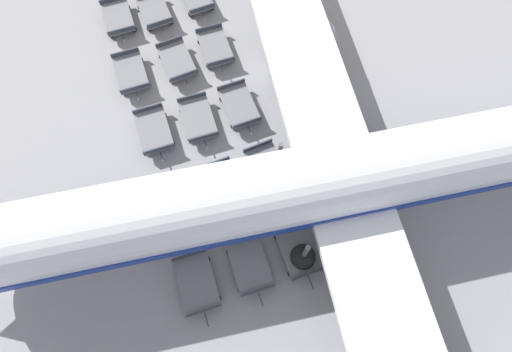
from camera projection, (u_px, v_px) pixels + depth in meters
The scene contains 15 objects.
airplane at pixel (365, 175), 18.86m from camera, with size 36.58×44.48×12.69m.
baggage_dolly_row_near_col_b at pixel (118, 18), 26.39m from camera, with size 3.66×2.02×0.92m.
baggage_dolly_row_near_col_c at pixel (131, 73), 24.71m from camera, with size 3.66×2.02×0.92m.
baggage_dolly_row_near_col_d at pixel (154, 131), 23.16m from camera, with size 3.65×2.00×0.92m.
baggage_dolly_row_near_col_e at pixel (172, 202), 21.48m from camera, with size 3.70×2.19×0.92m.
baggage_dolly_row_near_col_f at pixel (197, 283), 19.87m from camera, with size 3.64×1.97×0.92m.
baggage_dolly_row_mid_a_col_b at pixel (154, 11), 26.62m from camera, with size 3.70×2.18×0.92m.
baggage_dolly_row_mid_a_col_c at pixel (177, 61), 25.05m from camera, with size 3.70×2.20×0.92m.
baggage_dolly_row_mid_a_col_d at pixel (198, 119), 23.46m from camera, with size 3.64×1.96×0.92m.
baggage_dolly_row_mid_a_col_e at pixel (223, 187), 21.82m from camera, with size 3.68×2.10×0.92m.
baggage_dolly_row_mid_a_col_f at pixel (249, 264), 20.22m from camera, with size 3.64×1.98×0.92m.
baggage_dolly_row_mid_b_col_c at pixel (215, 47), 25.46m from camera, with size 3.65×1.99×0.92m.
baggage_dolly_row_mid_b_col_d at pixel (239, 106), 23.80m from camera, with size 3.68×2.08×0.92m.
baggage_dolly_row_mid_b_col_e at pixel (268, 169), 22.24m from camera, with size 3.70×2.18×0.92m.
baggage_dolly_row_mid_b_col_f at pixel (298, 249), 20.53m from camera, with size 3.66×2.01×0.92m.
Camera 1 is at (24.80, -14.97, 20.89)m, focal length 28.00 mm.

